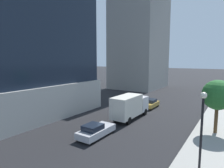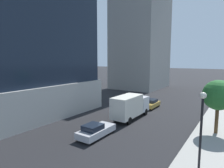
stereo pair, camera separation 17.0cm
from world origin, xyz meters
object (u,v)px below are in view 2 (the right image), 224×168
street_lamp (202,122)px  car_silver (96,130)px  street_tree (218,95)px  car_gold (151,104)px  box_truck (130,106)px  construction_building (141,21)px

street_lamp → car_silver: size_ratio=1.26×
street_lamp → street_tree: (0.17, 9.18, 0.38)m
car_gold → box_truck: bearing=-90.0°
street_lamp → car_silver: street_lamp is taller
street_lamp → box_truck: street_lamp is taller
construction_building → car_silver: construction_building is taller
car_gold → construction_building: bearing=120.0°
street_tree → box_truck: (-10.34, -0.35, -2.47)m
construction_building → car_silver: (12.36, -36.25, -18.46)m
construction_building → box_truck: size_ratio=6.02×
construction_building → box_truck: 35.78m
street_tree → street_lamp: bearing=-91.0°
car_silver → box_truck: 7.58m
street_lamp → car_silver: (-10.17, 1.33, -3.22)m
car_silver → car_gold: car_silver is taller
street_lamp → box_truck: 13.63m
street_tree → car_silver: (-10.34, -7.85, -3.59)m
car_silver → car_gold: 14.86m
box_truck → street_lamp: bearing=-41.0°
construction_building → street_tree: size_ratio=7.47×
car_gold → car_silver: bearing=-90.0°
construction_building → car_gold: (12.36, -21.39, -18.45)m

